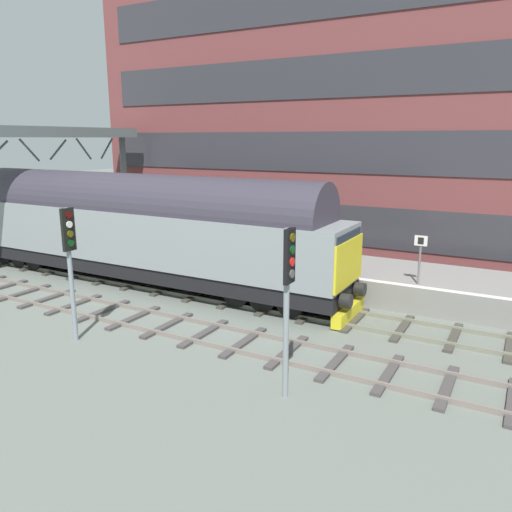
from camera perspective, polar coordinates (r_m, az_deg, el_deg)
ground_plane at (r=18.34m, az=4.15°, el=-6.15°), size 140.00×140.00×0.00m
track_main at (r=18.32m, az=4.16°, el=-5.98°), size 2.50×60.00×0.15m
track_adjacent_west at (r=15.42m, az=-1.39°, el=-9.75°), size 2.50×60.00×0.15m
station_platform at (r=21.37m, az=8.24°, el=-2.03°), size 4.00×44.00×1.01m
station_building at (r=27.40m, az=10.35°, el=18.64°), size 4.73×28.49×17.50m
diesel_locomotive at (r=21.82m, az=-13.92°, el=3.38°), size 2.74×19.49×4.68m
signal_post_mid at (r=11.53m, az=3.64°, el=-3.81°), size 0.44×0.22×4.12m
signal_post_far at (r=15.84m, az=-20.44°, el=0.07°), size 0.44×0.22×4.11m
platform_number_sign at (r=18.56m, az=18.19°, el=0.46°), size 0.10×0.44×1.75m
waiting_passenger at (r=24.44m, az=-6.60°, el=3.53°), size 0.44×0.48×1.64m
overhead_footbridge at (r=26.54m, az=-24.47°, el=11.94°), size 12.80×2.00×6.63m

